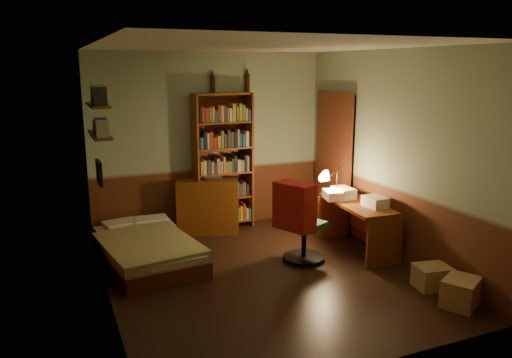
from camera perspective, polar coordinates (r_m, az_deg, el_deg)
name	(u,v)px	position (r m, az deg, el deg)	size (l,w,h in m)	color
floor	(264,275)	(5.96, 0.95, -10.96)	(3.50, 4.00, 0.02)	black
ceiling	(265,45)	(5.46, 1.05, 15.09)	(3.50, 4.00, 0.02)	silver
wall_back	(210,142)	(7.42, -5.29, 4.27)	(3.50, 0.02, 2.60)	gray
wall_left	(101,180)	(5.13, -17.30, -0.07)	(0.02, 4.00, 2.60)	gray
wall_right	(393,155)	(6.47, 15.43, 2.61)	(0.02, 4.00, 2.60)	gray
wall_front	(372,214)	(3.87, 13.14, -3.92)	(3.50, 0.02, 2.60)	gray
doorway	(335,161)	(7.55, 8.98, 2.00)	(0.06, 0.90, 2.00)	black
door_trim	(333,162)	(7.53, 8.76, 1.98)	(0.02, 0.98, 2.08)	#4A1E11
bed	(146,240)	(6.41, -12.49, -6.86)	(0.97, 1.82, 0.54)	olive
dresser	(208,206)	(7.35, -5.52, -3.06)	(0.88, 0.44, 0.79)	#653111
mini_stereo	(213,173)	(7.39, -4.94, 0.74)	(0.26, 0.20, 0.14)	#B2B2B7
bookshelf	(223,162)	(7.37, -3.78, 1.94)	(0.87, 0.27, 2.02)	#653111
bottle_left	(213,84)	(7.31, -4.96, 10.80)	(0.07, 0.07, 0.25)	black
bottle_right	(247,83)	(7.49, -1.00, 10.96)	(0.07, 0.07, 0.27)	black
desk	(357,227)	(6.72, 11.43, -5.37)	(0.51, 1.23, 0.66)	#653111
paper_stack	(333,195)	(6.72, 8.80, -1.80)	(0.22, 0.30, 0.12)	silver
desk_lamp	(337,177)	(6.80, 9.25, 0.27)	(0.17, 0.17, 0.56)	black
office_chair	(304,223)	(6.23, 5.54, -5.06)	(0.49, 0.43, 0.97)	#2A4C36
red_jacket	(317,163)	(6.02, 7.01, 1.85)	(0.26, 0.48, 0.57)	#AC1D18
wall_shelf_lower	(100,135)	(6.17, -17.43, 4.84)	(0.20, 0.90, 0.03)	#653111
wall_shelf_upper	(98,105)	(6.14, -17.65, 8.07)	(0.20, 0.90, 0.03)	#653111
framed_picture	(99,173)	(5.73, -17.49, 0.70)	(0.04, 0.32, 0.26)	black
cardboard_box_a	(461,292)	(5.59, 22.35, -11.89)	(0.39, 0.31, 0.29)	#A28652
cardboard_box_b	(432,277)	(5.91, 19.50, -10.50)	(0.36, 0.30, 0.26)	#A28652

